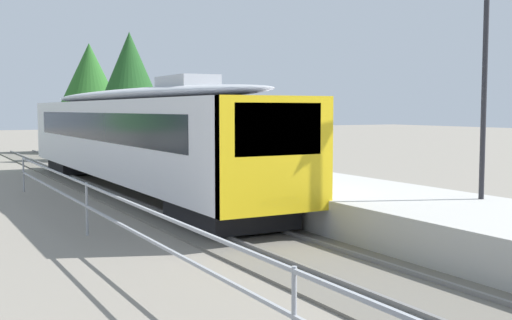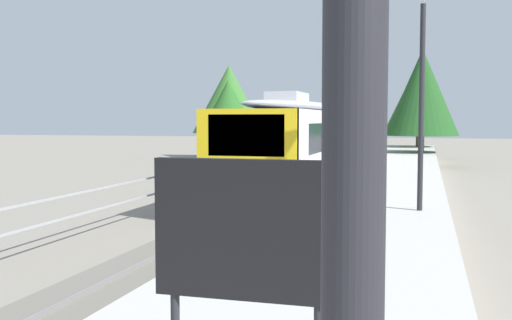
# 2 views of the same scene
# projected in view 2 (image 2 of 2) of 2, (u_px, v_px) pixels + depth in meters

# --- Properties ---
(ground_plane) EXTENTS (160.00, 160.00, 0.00)m
(ground_plane) POSITION_uv_depth(u_px,v_px,m) (198.00, 204.00, 21.19)
(ground_plane) COLOR gray
(track_rails) EXTENTS (3.20, 60.00, 0.14)m
(track_rails) POSITION_uv_depth(u_px,v_px,m) (282.00, 206.00, 20.38)
(track_rails) COLOR #6B665B
(track_rails) RESTS_ON ground
(commuter_train) EXTENTS (2.82, 19.98, 3.74)m
(commuter_train) POSITION_uv_depth(u_px,v_px,m) (313.00, 138.00, 25.69)
(commuter_train) COLOR silver
(commuter_train) RESTS_ON track_rails
(station_platform) EXTENTS (3.90, 60.00, 0.90)m
(station_platform) POSITION_uv_depth(u_px,v_px,m) (380.00, 197.00, 19.47)
(station_platform) COLOR #B7B5AD
(station_platform) RESTS_ON ground
(platform_lamp_mid_platform) EXTENTS (0.34, 0.34, 5.35)m
(platform_lamp_mid_platform) POSITION_uv_depth(u_px,v_px,m) (423.00, 44.00, 13.42)
(platform_lamp_mid_platform) COLOR #232328
(platform_lamp_mid_platform) RESTS_ON station_platform
(platform_notice_board) EXTENTS (1.20, 0.08, 1.80)m
(platform_notice_board) POSITION_uv_depth(u_px,v_px,m) (244.00, 240.00, 3.85)
(platform_notice_board) COLOR #232328
(platform_notice_board) RESTS_ON station_platform
(tree_behind_carpark) EXTENTS (4.82, 4.82, 7.39)m
(tree_behind_carpark) POSITION_uv_depth(u_px,v_px,m) (419.00, 94.00, 45.10)
(tree_behind_carpark) COLOR brown
(tree_behind_carpark) RESTS_ON ground
(tree_behind_station_far) EXTENTS (5.57, 5.57, 7.08)m
(tree_behind_station_far) POSITION_uv_depth(u_px,v_px,m) (229.00, 99.00, 46.11)
(tree_behind_station_far) COLOR brown
(tree_behind_station_far) RESTS_ON ground
(tree_distant_left) EXTENTS (4.51, 4.51, 7.32)m
(tree_distant_left) POSITION_uv_depth(u_px,v_px,m) (422.00, 92.00, 37.51)
(tree_distant_left) COLOR brown
(tree_distant_left) RESTS_ON ground
(tree_distant_centre) EXTENTS (4.43, 4.43, 5.77)m
(tree_distant_centre) POSITION_uv_depth(u_px,v_px,m) (228.00, 109.00, 43.51)
(tree_distant_centre) COLOR brown
(tree_distant_centre) RESTS_ON ground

